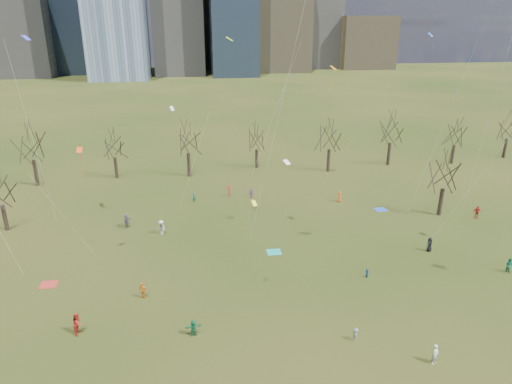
{
  "coord_description": "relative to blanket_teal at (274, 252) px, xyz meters",
  "views": [
    {
      "loc": [
        -7.29,
        -34.14,
        24.35
      ],
      "look_at": [
        0.0,
        12.0,
        7.0
      ],
      "focal_mm": 32.0,
      "sensor_mm": 36.0,
      "label": 1
    }
  ],
  "objects": [
    {
      "name": "blanket_crimson",
      "position": [
        -23.4,
        -3.21,
        0.0
      ],
      "size": [
        1.6,
        1.5,
        0.03
      ],
      "primitive_type": "cube",
      "color": "#AC2A22",
      "rests_on": "ground"
    },
    {
      "name": "person_6",
      "position": [
        17.46,
        -2.47,
        0.81
      ],
      "size": [
        0.94,
        0.77,
        1.66
      ],
      "primitive_type": "imported",
      "rotation": [
        0.0,
        0.0,
        3.49
      ],
      "color": "black",
      "rests_on": "ground"
    },
    {
      "name": "person_8",
      "position": [
        8.21,
        -6.92,
        0.49
      ],
      "size": [
        0.47,
        0.56,
        1.02
      ],
      "primitive_type": "imported",
      "rotation": [
        0.0,
        0.0,
        4.89
      ],
      "color": "#245B9C",
      "rests_on": "ground"
    },
    {
      "name": "person_4",
      "position": [
        -13.93,
        -7.04,
        0.78
      ],
      "size": [
        1.01,
        0.72,
        1.59
      ],
      "primitive_type": "imported",
      "rotation": [
        0.0,
        0.0,
        2.74
      ],
      "color": "orange",
      "rests_on": "ground"
    },
    {
      "name": "person_1",
      "position": [
        8.62,
        -19.5,
        0.81
      ],
      "size": [
        0.72,
        0.67,
        1.66
      ],
      "primitive_type": "imported",
      "rotation": [
        0.0,
        0.0,
        0.62
      ],
      "color": "silver",
      "rests_on": "ground"
    },
    {
      "name": "person_2",
      "position": [
        -18.85,
        -11.57,
        0.97
      ],
      "size": [
        0.89,
        1.06,
        1.97
      ],
      "primitive_type": "imported",
      "rotation": [
        0.0,
        0.0,
        1.41
      ],
      "color": "red",
      "rests_on": "ground"
    },
    {
      "name": "person_5",
      "position": [
        -9.4,
        -13.34,
        0.74
      ],
      "size": [
        1.44,
        0.62,
        1.51
      ],
      "primitive_type": "imported",
      "rotation": [
        0.0,
        0.0,
        3.27
      ],
      "color": "#1C7F4D",
      "rests_on": "ground"
    },
    {
      "name": "person_14",
      "position": [
        23.23,
        -8.07,
        0.79
      ],
      "size": [
        0.85,
        0.95,
        1.6
      ],
      "primitive_type": "imported",
      "rotation": [
        0.0,
        0.0,
        1.94
      ],
      "color": "#19724C",
      "rests_on": "ground"
    },
    {
      "name": "person_11",
      "position": [
        -17.12,
        9.48,
        0.89
      ],
      "size": [
        1.49,
        1.64,
        1.82
      ],
      "primitive_type": "imported",
      "rotation": [
        0.0,
        0.0,
        0.88
      ],
      "color": "#5C5B60",
      "rests_on": "ground"
    },
    {
      "name": "blanket_teal",
      "position": [
        0.0,
        0.0,
        0.0
      ],
      "size": [
        1.6,
        1.5,
        0.03
      ],
      "primitive_type": "cube",
      "color": "teal",
      "rests_on": "ground"
    },
    {
      "name": "ground",
      "position": [
        -1.9,
        -10.95,
        -0.01
      ],
      "size": [
        500.0,
        500.0,
        0.0
      ],
      "primitive_type": "plane",
      "color": "black",
      "rests_on": "ground"
    },
    {
      "name": "kites_airborne",
      "position": [
        1.49,
        0.19,
        13.67
      ],
      "size": [
        62.3,
        43.57,
        34.65
      ],
      "color": "#EF4514",
      "rests_on": "ground"
    },
    {
      "name": "bare_tree_row",
      "position": [
        -1.98,
        26.27,
        6.1
      ],
      "size": [
        113.04,
        29.8,
        9.5
      ],
      "color": "black",
      "rests_on": "ground"
    },
    {
      "name": "person_13",
      "position": [
        -8.47,
        16.97,
        0.71
      ],
      "size": [
        0.63,
        0.62,
        1.46
      ],
      "primitive_type": "imported",
      "rotation": [
        0.0,
        0.0,
        2.39
      ],
      "color": "#17695A",
      "rests_on": "ground"
    },
    {
      "name": "blanket_navy",
      "position": [
        17.07,
        9.97,
        0.0
      ],
      "size": [
        1.6,
        1.5,
        0.03
      ],
      "primitive_type": "cube",
      "color": "#264AB3",
      "rests_on": "ground"
    },
    {
      "name": "person_3",
      "position": [
        3.61,
        -16.05,
        0.58
      ],
      "size": [
        0.49,
        0.79,
        1.18
      ],
      "primitive_type": "imported",
      "rotation": [
        0.0,
        0.0,
        1.64
      ],
      "color": "slate",
      "rests_on": "ground"
    },
    {
      "name": "person_9",
      "position": [
        -12.72,
        6.76,
        0.91
      ],
      "size": [
        1.35,
        1.31,
        1.85
      ],
      "primitive_type": "imported",
      "rotation": [
        0.0,
        0.0,
        5.55
      ],
      "color": "silver",
      "rests_on": "ground"
    },
    {
      "name": "person_15",
      "position": [
        -3.28,
        18.44,
        0.84
      ],
      "size": [
        0.74,
        1.16,
        1.7
      ],
      "primitive_type": "imported",
      "rotation": [
        0.0,
        0.0,
        4.61
      ],
      "color": "#B21E19",
      "rests_on": "ground"
    },
    {
      "name": "person_10",
      "position": [
        28.36,
        5.2,
        0.87
      ],
      "size": [
        1.12,
        0.69,
        1.78
      ],
      "primitive_type": "imported",
      "rotation": [
        0.0,
        0.0,
        6.02
      ],
      "color": "red",
      "rests_on": "ground"
    },
    {
      "name": "person_16",
      "position": [
        -0.04,
        17.31,
        0.75
      ],
      "size": [
        0.96,
        0.61,
        1.53
      ],
      "primitive_type": "imported",
      "rotation": [
        0.0,
        0.0,
        3.42
      ],
      "color": "#8C4C99",
      "rests_on": "ground"
    },
    {
      "name": "person_12",
      "position": [
        12.38,
        13.77,
        0.76
      ],
      "size": [
        0.54,
        0.78,
        1.55
      ],
      "primitive_type": "imported",
      "rotation": [
        0.0,
        0.0,
        1.51
      ],
      "color": "orange",
      "rests_on": "ground"
    }
  ]
}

